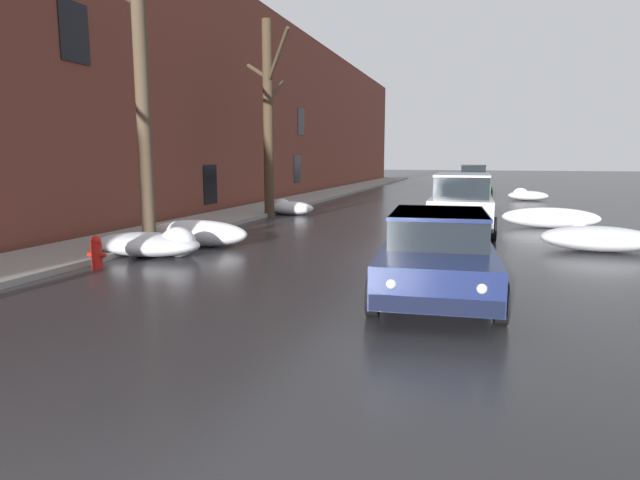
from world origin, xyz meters
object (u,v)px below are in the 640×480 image
at_px(bare_tree_mid_block, 269,113).
at_px(sedan_darkblue_approaching_near_lane, 438,252).
at_px(sedan_white_parked_kerbside_mid, 458,193).
at_px(fire_hydrant, 97,252).
at_px(bare_tree_second_along_sidewalk, 142,91).
at_px(suv_black_queued_behind_truck, 473,177).
at_px(suv_silver_parked_kerbside_close, 462,201).
at_px(sedan_green_parked_far_down_block, 476,185).

relative_size(bare_tree_mid_block, sedan_darkblue_approaching_near_lane, 1.70).
relative_size(sedan_white_parked_kerbside_mid, fire_hydrant, 6.11).
bearing_deg(bare_tree_second_along_sidewalk, suv_black_queued_behind_truck, 74.35).
height_order(sedan_white_parked_kerbside_mid, fire_hydrant, sedan_white_parked_kerbside_mid).
bearing_deg(suv_black_queued_behind_truck, sedan_white_parked_kerbside_mid, -91.32).
height_order(suv_black_queued_behind_truck, fire_hydrant, suv_black_queued_behind_truck).
xyz_separation_m(sedan_darkblue_approaching_near_lane, suv_silver_parked_kerbside_close, (0.05, 7.88, 0.23)).
relative_size(sedan_darkblue_approaching_near_lane, suv_black_queued_behind_truck, 0.93).
bearing_deg(sedan_white_parked_kerbside_mid, fire_hydrant, -113.42).
distance_m(suv_silver_parked_kerbside_close, suv_black_queued_behind_truck, 20.83).
height_order(suv_silver_parked_kerbside_close, sedan_white_parked_kerbside_mid, suv_silver_parked_kerbside_close).
relative_size(bare_tree_second_along_sidewalk, sedan_darkblue_approaching_near_lane, 1.65).
distance_m(bare_tree_second_along_sidewalk, sedan_green_parked_far_down_block, 21.62).
bearing_deg(suv_black_queued_behind_truck, sedan_darkblue_approaching_near_lane, -89.84).
bearing_deg(suv_black_queued_behind_truck, bare_tree_mid_block, -112.03).
bearing_deg(sedan_white_parked_kerbside_mid, bare_tree_second_along_sidewalk, -118.89).
height_order(bare_tree_mid_block, sedan_white_parked_kerbside_mid, bare_tree_mid_block).
relative_size(sedan_darkblue_approaching_near_lane, sedan_white_parked_kerbside_mid, 1.01).
bearing_deg(sedan_green_parked_far_down_block, fire_hydrant, -107.73).
relative_size(suv_silver_parked_kerbside_close, suv_black_queued_behind_truck, 0.93).
height_order(bare_tree_second_along_sidewalk, sedan_white_parked_kerbside_mid, bare_tree_second_along_sidewalk).
bearing_deg(sedan_darkblue_approaching_near_lane, fire_hydrant, 178.76).
bearing_deg(suv_black_queued_behind_truck, bare_tree_second_along_sidewalk, -105.65).
height_order(bare_tree_second_along_sidewalk, fire_hydrant, bare_tree_second_along_sidewalk).
bearing_deg(suv_silver_parked_kerbside_close, fire_hydrant, -132.19).
xyz_separation_m(bare_tree_mid_block, sedan_white_parked_kerbside_mid, (6.98, 4.62, -3.26)).
height_order(sedan_white_parked_kerbside_mid, suv_black_queued_behind_truck, suv_black_queued_behind_truck).
relative_size(bare_tree_second_along_sidewalk, suv_black_queued_behind_truck, 1.53).
bearing_deg(bare_tree_mid_block, sedan_green_parked_far_down_block, 57.48).
relative_size(sedan_darkblue_approaching_near_lane, sedan_green_parked_far_down_block, 1.02).
height_order(sedan_white_parked_kerbside_mid, sedan_green_parked_far_down_block, same).
xyz_separation_m(bare_tree_mid_block, suv_silver_parked_kerbside_close, (7.43, -2.80, -3.03)).
bearing_deg(bare_tree_second_along_sidewalk, sedan_white_parked_kerbside_mid, 61.11).
distance_m(suv_silver_parked_kerbside_close, fire_hydrant, 10.45).
distance_m(bare_tree_mid_block, sedan_white_parked_kerbside_mid, 8.99).
relative_size(bare_tree_mid_block, suv_silver_parked_kerbside_close, 1.70).
distance_m(sedan_darkblue_approaching_near_lane, fire_hydrant, 6.96).
bearing_deg(sedan_darkblue_approaching_near_lane, bare_tree_mid_block, 124.61).
xyz_separation_m(sedan_darkblue_approaching_near_lane, sedan_white_parked_kerbside_mid, (-0.39, 15.30, -0.00)).
xyz_separation_m(bare_tree_second_along_sidewalk, sedan_white_parked_kerbside_mid, (7.00, 12.69, -3.17)).
relative_size(bare_tree_second_along_sidewalk, fire_hydrant, 10.18).
height_order(suv_silver_parked_kerbside_close, sedan_green_parked_far_down_block, suv_silver_parked_kerbside_close).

